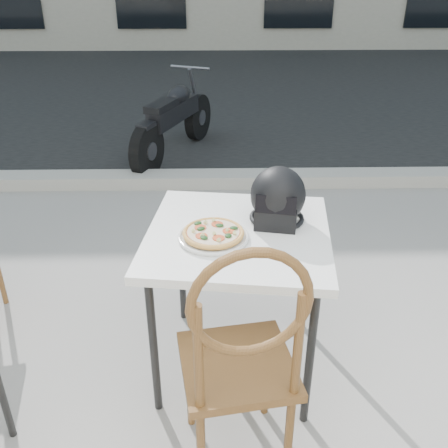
{
  "coord_description": "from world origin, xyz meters",
  "views": [
    {
      "loc": [
        -0.29,
        -1.48,
        1.96
      ],
      "look_at": [
        -0.24,
        0.56,
        0.87
      ],
      "focal_mm": 40.0,
      "sensor_mm": 36.0,
      "label": 1
    }
  ],
  "objects_px": {
    "cafe_table_main": "(238,245)",
    "pizza": "(213,233)",
    "plate": "(213,237)",
    "helmet": "(278,199)",
    "motorcycle": "(175,121)",
    "cafe_chair_main": "(242,351)"
  },
  "relations": [
    {
      "from": "cafe_table_main",
      "to": "helmet",
      "type": "bearing_deg",
      "value": 28.25
    },
    {
      "from": "plate",
      "to": "cafe_chair_main",
      "type": "relative_size",
      "value": 0.31
    },
    {
      "from": "pizza",
      "to": "helmet",
      "type": "distance_m",
      "value": 0.36
    },
    {
      "from": "cafe_chair_main",
      "to": "helmet",
      "type": "bearing_deg",
      "value": -114.9
    },
    {
      "from": "cafe_table_main",
      "to": "helmet",
      "type": "relative_size",
      "value": 2.93
    },
    {
      "from": "plate",
      "to": "helmet",
      "type": "bearing_deg",
      "value": 28.54
    },
    {
      "from": "motorcycle",
      "to": "cafe_table_main",
      "type": "bearing_deg",
      "value": -58.5
    },
    {
      "from": "pizza",
      "to": "motorcycle",
      "type": "relative_size",
      "value": 0.19
    },
    {
      "from": "cafe_table_main",
      "to": "pizza",
      "type": "height_order",
      "value": "pizza"
    },
    {
      "from": "cafe_table_main",
      "to": "plate",
      "type": "bearing_deg",
      "value": -151.0
    },
    {
      "from": "plate",
      "to": "pizza",
      "type": "relative_size",
      "value": 1.08
    },
    {
      "from": "helmet",
      "to": "motorcycle",
      "type": "xyz_separation_m",
      "value": [
        -0.73,
        3.14,
        -0.54
      ]
    },
    {
      "from": "cafe_table_main",
      "to": "pizza",
      "type": "relative_size",
      "value": 2.9
    },
    {
      "from": "plate",
      "to": "cafe_table_main",
      "type": "bearing_deg",
      "value": 29.0
    },
    {
      "from": "pizza",
      "to": "plate",
      "type": "bearing_deg",
      "value": -116.78
    },
    {
      "from": "cafe_table_main",
      "to": "cafe_chair_main",
      "type": "relative_size",
      "value": 0.82
    },
    {
      "from": "helmet",
      "to": "pizza",
      "type": "bearing_deg",
      "value": -140.19
    },
    {
      "from": "pizza",
      "to": "helmet",
      "type": "relative_size",
      "value": 1.01
    },
    {
      "from": "motorcycle",
      "to": "pizza",
      "type": "bearing_deg",
      "value": -60.66
    },
    {
      "from": "cafe_table_main",
      "to": "motorcycle",
      "type": "height_order",
      "value": "motorcycle"
    },
    {
      "from": "helmet",
      "to": "cafe_chair_main",
      "type": "xyz_separation_m",
      "value": [
        -0.2,
        -0.74,
        -0.29
      ]
    },
    {
      "from": "plate",
      "to": "cafe_chair_main",
      "type": "xyz_separation_m",
      "value": [
        0.11,
        -0.57,
        -0.18
      ]
    }
  ]
}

